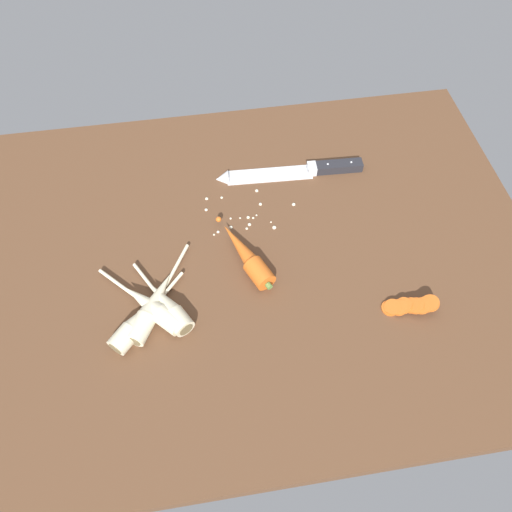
{
  "coord_description": "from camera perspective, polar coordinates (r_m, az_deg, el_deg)",
  "views": [
    {
      "loc": [
        -8.26,
        -55.23,
        83.3
      ],
      "look_at": [
        0.0,
        -2.0,
        1.5
      ],
      "focal_mm": 33.42,
      "sensor_mm": 36.0,
      "label": 1
    }
  ],
  "objects": [
    {
      "name": "carrot_slice_stack",
      "position": [
        0.97,
        17.94,
        -5.69
      ],
      "size": [
        10.58,
        4.59,
        3.61
      ],
      "color": "#D6601E",
      "rests_on": "ground_plane"
    },
    {
      "name": "parsnip_front",
      "position": [
        0.94,
        -12.3,
        -5.94
      ],
      "size": [
        13.39,
        21.67,
        4.0
      ],
      "color": "beige",
      "rests_on": "ground_plane"
    },
    {
      "name": "parsnip_mid_left",
      "position": [
        0.94,
        -12.3,
        -6.01
      ],
      "size": [
        17.04,
        17.2,
        4.0
      ],
      "color": "beige",
      "rests_on": "ground_plane"
    },
    {
      "name": "parsnip_back",
      "position": [
        0.93,
        -10.5,
        -5.96
      ],
      "size": [
        11.54,
        17.72,
        4.0
      ],
      "color": "beige",
      "rests_on": "ground_plane"
    },
    {
      "name": "ground_plane",
      "position": [
        1.02,
        -0.17,
        -0.15
      ],
      "size": [
        120.0,
        90.0,
        4.0
      ],
      "primitive_type": "cube",
      "color": "brown"
    },
    {
      "name": "parsnip_mid_right",
      "position": [
        0.93,
        -13.92,
        -7.65
      ],
      "size": [
        14.8,
        16.41,
        4.0
      ],
      "color": "beige",
      "rests_on": "ground_plane"
    },
    {
      "name": "whole_carrot",
      "position": [
        0.97,
        -1.1,
        -0.08
      ],
      "size": [
        10.45,
        19.23,
        4.2
      ],
      "color": "#D6601E",
      "rests_on": "ground_plane"
    },
    {
      "name": "mince_crumbs",
      "position": [
        1.06,
        -1.05,
        5.15
      ],
      "size": [
        20.44,
        11.88,
        0.89
      ],
      "color": "beige",
      "rests_on": "ground_plane"
    },
    {
      "name": "chefs_knife",
      "position": [
        1.14,
        3.77,
        10.01
      ],
      "size": [
        34.82,
        5.33,
        4.18
      ],
      "color": "silver",
      "rests_on": "ground_plane"
    }
  ]
}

